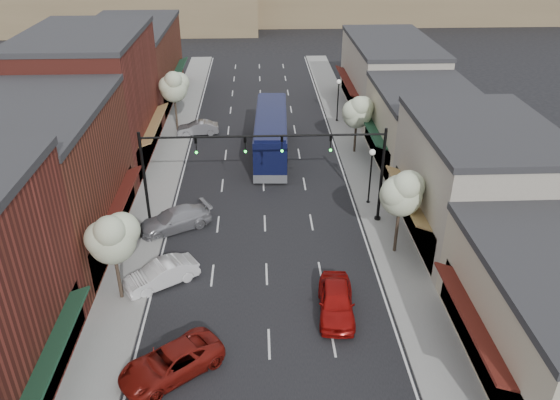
{
  "coord_description": "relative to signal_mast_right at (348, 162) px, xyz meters",
  "views": [
    {
      "loc": [
        -0.33,
        -25.0,
        19.91
      ],
      "look_at": [
        1.05,
        7.36,
        2.2
      ],
      "focal_mm": 35.0,
      "sensor_mm": 36.0,
      "label": 1
    }
  ],
  "objects": [
    {
      "name": "curb_right",
      "position": [
        1.38,
        10.5,
        -4.55
      ],
      "size": [
        0.25,
        73.0,
        0.17
      ],
      "primitive_type": "cube",
      "color": "gray",
      "rests_on": "ground"
    },
    {
      "name": "signal_mast_left",
      "position": [
        -11.24,
        0.0,
        0.0
      ],
      "size": [
        8.22,
        0.46,
        7.0
      ],
      "color": "black",
      "rests_on": "ground"
    },
    {
      "name": "red_hatchback",
      "position": [
        -1.89,
        -9.71,
        -3.82
      ],
      "size": [
        2.29,
        4.88,
        1.61
      ],
      "primitive_type": "imported",
      "rotation": [
        0.0,
        0.0,
        -0.08
      ],
      "color": "#9B0D0B",
      "rests_on": "ground"
    },
    {
      "name": "lamp_post_near",
      "position": [
        2.18,
        2.5,
        -1.62
      ],
      "size": [
        0.44,
        0.44,
        4.44
      ],
      "color": "black",
      "rests_on": "ground"
    },
    {
      "name": "bldg_right_midnear",
      "position": [
        8.1,
        -2.0,
        -0.72
      ],
      "size": [
        9.14,
        12.1,
        7.9
      ],
      "color": "#A9A291",
      "rests_on": "ground"
    },
    {
      "name": "signal_mast_right",
      "position": [
        0.0,
        0.0,
        0.0
      ],
      "size": [
        8.22,
        0.46,
        7.0
      ],
      "color": "black",
      "rests_on": "ground"
    },
    {
      "name": "lamp_post_far",
      "position": [
        2.18,
        20.0,
        -1.62
      ],
      "size": [
        0.44,
        0.44,
        4.44
      ],
      "color": "black",
      "rests_on": "ground"
    },
    {
      "name": "hill_near",
      "position": [
        -30.62,
        70.0,
        -0.62
      ],
      "size": [
        50.0,
        20.0,
        8.0
      ],
      "primitive_type": "cube",
      "color": "#7A6647",
      "rests_on": "ground"
    },
    {
      "name": "tree_left_far",
      "position": [
        -13.87,
        17.95,
        -0.02
      ],
      "size": [
        2.85,
        2.65,
        6.13
      ],
      "color": "#47382B",
      "rests_on": "ground"
    },
    {
      "name": "tree_left_near",
      "position": [
        -13.87,
        -8.05,
        -0.4
      ],
      "size": [
        2.85,
        2.65,
        5.69
      ],
      "color": "#47382B",
      "rests_on": "ground"
    },
    {
      "name": "tree_right_far",
      "position": [
        2.73,
        11.95,
        -0.63
      ],
      "size": [
        2.85,
        2.65,
        5.43
      ],
      "color": "#47382B",
      "rests_on": "ground"
    },
    {
      "name": "sidewalk_left",
      "position": [
        -14.02,
        10.5,
        -4.55
      ],
      "size": [
        2.8,
        73.0,
        0.15
      ],
      "primitive_type": "cube",
      "color": "gray",
      "rests_on": "ground"
    },
    {
      "name": "parked_car_e",
      "position": [
        -11.82,
        17.09,
        -3.96
      ],
      "size": [
        4.1,
        1.76,
        1.31
      ],
      "primitive_type": "imported",
      "rotation": [
        0.0,
        0.0,
        -1.48
      ],
      "color": "#95959A",
      "rests_on": "ground"
    },
    {
      "name": "bldg_left_midfar",
      "position": [
        -19.86,
        12.0,
        0.78
      ],
      "size": [
        10.14,
        14.1,
        10.9
      ],
      "color": "maroon",
      "rests_on": "ground"
    },
    {
      "name": "parked_car_c",
      "position": [
        -11.82,
        -0.46,
        -3.89
      ],
      "size": [
        5.45,
        4.19,
        1.47
      ],
      "primitive_type": "imported",
      "rotation": [
        0.0,
        0.0,
        -1.09
      ],
      "color": "#A8A8AE",
      "rests_on": "ground"
    },
    {
      "name": "ground",
      "position": [
        -5.62,
        -8.0,
        -4.62
      ],
      "size": [
        160.0,
        160.0,
        0.0
      ],
      "primitive_type": "plane",
      "color": "black",
      "rests_on": "ground"
    },
    {
      "name": "bldg_right_midfar",
      "position": [
        8.08,
        10.0,
        -1.46
      ],
      "size": [
        9.14,
        12.1,
        6.4
      ],
      "color": "#B5AB90",
      "rests_on": "ground"
    },
    {
      "name": "parked_car_b",
      "position": [
        -11.82,
        -6.72,
        -3.9
      ],
      "size": [
        4.52,
        3.64,
        1.44
      ],
      "primitive_type": "imported",
      "rotation": [
        0.0,
        0.0,
        -1.0
      ],
      "color": "silver",
      "rests_on": "ground"
    },
    {
      "name": "bldg_right_far",
      "position": [
        8.09,
        24.0,
        -0.96
      ],
      "size": [
        9.14,
        16.1,
        7.4
      ],
      "color": "#A9A291",
      "rests_on": "ground"
    },
    {
      "name": "sidewalk_right",
      "position": [
        2.78,
        10.5,
        -4.55
      ],
      "size": [
        2.8,
        73.0,
        0.15
      ],
      "primitive_type": "cube",
      "color": "gray",
      "rests_on": "ground"
    },
    {
      "name": "bldg_left_far",
      "position": [
        -19.84,
        28.0,
        -0.46
      ],
      "size": [
        10.14,
        18.1,
        8.4
      ],
      "color": "brown",
      "rests_on": "ground"
    },
    {
      "name": "coach_bus",
      "position": [
        -4.82,
        12.0,
        -2.65
      ],
      "size": [
        3.23,
        12.54,
        3.8
      ],
      "rotation": [
        0.0,
        0.0,
        -0.04
      ],
      "color": "#0D1135",
      "rests_on": "ground"
    },
    {
      "name": "tree_right_near",
      "position": [
        2.73,
        -4.05,
        -0.17
      ],
      "size": [
        2.85,
        2.65,
        5.95
      ],
      "color": "#47382B",
      "rests_on": "ground"
    },
    {
      "name": "parked_car_a",
      "position": [
        -10.32,
        -13.78,
        -3.92
      ],
      "size": [
        5.45,
        4.92,
        1.41
      ],
      "primitive_type": "imported",
      "rotation": [
        0.0,
        0.0,
        -0.92
      ],
      "color": "maroon",
      "rests_on": "ground"
    },
    {
      "name": "curb_left",
      "position": [
        -12.62,
        10.5,
        -4.55
      ],
      "size": [
        0.25,
        73.0,
        0.17
      ],
      "primitive_type": "cube",
      "color": "gray",
      "rests_on": "ground"
    },
    {
      "name": "bldg_left_midnear",
      "position": [
        -19.85,
        -2.0,
        0.03
      ],
      "size": [
        10.14,
        14.1,
        9.4
      ],
      "color": "brown",
      "rests_on": "ground"
    }
  ]
}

